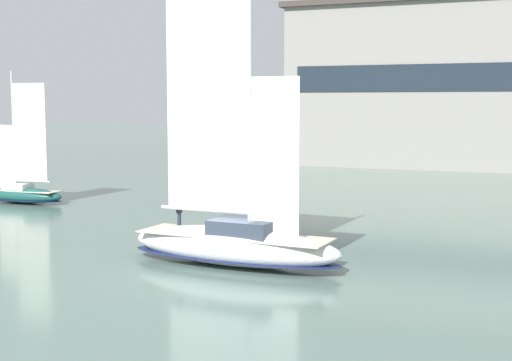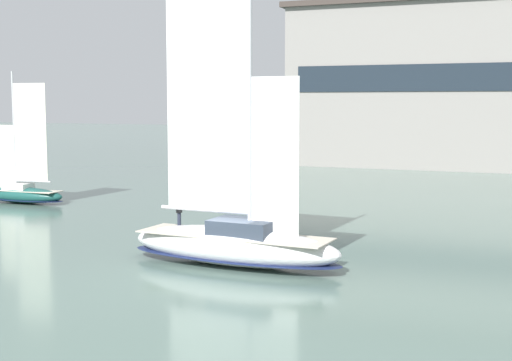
% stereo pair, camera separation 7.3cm
% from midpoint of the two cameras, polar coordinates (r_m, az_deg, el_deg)
% --- Properties ---
extents(ground_plane, '(400.00, 400.00, 0.00)m').
position_cam_midpoint_polar(ground_plane, '(37.18, -1.74, -6.76)').
color(ground_plane, slate).
extents(waterfront_building, '(38.85, 17.46, 21.33)m').
position_cam_midpoint_polar(waterfront_building, '(97.73, 14.54, 7.45)').
color(waterfront_building, gray).
rests_on(waterfront_building, ground).
extents(sailboat_main, '(11.98, 3.88, 16.24)m').
position_cam_midpoint_polar(sailboat_main, '(36.91, -1.72, -4.87)').
color(sailboat_main, silver).
rests_on(sailboat_main, ground).
extents(sailboat_moored_mid_channel, '(5.71, 6.83, 9.65)m').
position_cam_midpoint_polar(sailboat_moored_mid_channel, '(76.69, -2.27, 0.50)').
color(sailboat_moored_mid_channel, silver).
rests_on(sailboat_moored_mid_channel, ground).
extents(sailboat_moored_far_slip, '(7.99, 2.41, 10.92)m').
position_cam_midpoint_polar(sailboat_moored_far_slip, '(62.57, -18.17, -0.91)').
color(sailboat_moored_far_slip, '#194C47').
rests_on(sailboat_moored_far_slip, ground).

